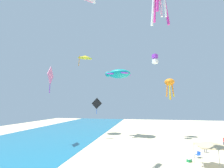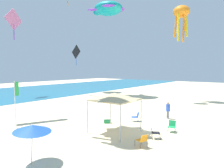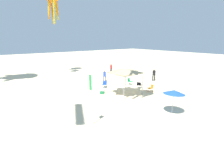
{
  "view_description": "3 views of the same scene",
  "coord_description": "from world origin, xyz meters",
  "px_view_note": "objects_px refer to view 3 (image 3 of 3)",
  "views": [
    {
      "loc": [
        -23.23,
        10.69,
        7.06
      ],
      "look_at": [
        2.41,
        15.77,
        10.87
      ],
      "focal_mm": 24.23,
      "sensor_mm": 36.0,
      "label": 1
    },
    {
      "loc": [
        -14.28,
        -5.56,
        4.66
      ],
      "look_at": [
        -1.66,
        4.19,
        3.44
      ],
      "focal_mm": 31.72,
      "sensor_mm": 36.0,
      "label": 2
    },
    {
      "loc": [
        -16.93,
        15.79,
        6.13
      ],
      "look_at": [
        -2.93,
        4.88,
        1.45
      ],
      "focal_mm": 27.94,
      "sensor_mm": 36.0,
      "label": 3
    }
  ],
  "objects_px": {
    "folding_chair_near_cooler": "(139,85)",
    "person_near_umbrella": "(154,74)",
    "folding_chair_left_of_tent": "(104,84)",
    "banner_flag": "(92,95)",
    "person_watching_sky": "(111,67)",
    "person_by_tent": "(105,75)",
    "canopy_tent": "(125,71)",
    "folding_chair_facing_ocean": "(151,88)",
    "folding_chair_right_of_tent": "(130,81)",
    "beach_umbrella": "(174,92)",
    "cooler_box": "(102,92)"
  },
  "relations": [
    {
      "from": "cooler_box",
      "to": "person_watching_sky",
      "type": "height_order",
      "value": "person_watching_sky"
    },
    {
      "from": "person_by_tent",
      "to": "beach_umbrella",
      "type": "bearing_deg",
      "value": 128.3
    },
    {
      "from": "person_near_umbrella",
      "to": "folding_chair_facing_ocean",
      "type": "bearing_deg",
      "value": 54.54
    },
    {
      "from": "beach_umbrella",
      "to": "person_near_umbrella",
      "type": "bearing_deg",
      "value": -43.1
    },
    {
      "from": "folding_chair_facing_ocean",
      "to": "folding_chair_right_of_tent",
      "type": "distance_m",
      "value": 3.94
    },
    {
      "from": "folding_chair_left_of_tent",
      "to": "folding_chair_near_cooler",
      "type": "height_order",
      "value": "same"
    },
    {
      "from": "canopy_tent",
      "to": "folding_chair_facing_ocean",
      "type": "xyz_separation_m",
      "value": [
        -1.28,
        -3.0,
        -2.16
      ]
    },
    {
      "from": "folding_chair_left_of_tent",
      "to": "person_watching_sky",
      "type": "xyz_separation_m",
      "value": [
        7.31,
        -6.72,
        0.5
      ]
    },
    {
      "from": "cooler_box",
      "to": "folding_chair_facing_ocean",
      "type": "bearing_deg",
      "value": -119.97
    },
    {
      "from": "folding_chair_left_of_tent",
      "to": "person_watching_sky",
      "type": "bearing_deg",
      "value": 96.71
    },
    {
      "from": "folding_chair_left_of_tent",
      "to": "banner_flag",
      "type": "relative_size",
      "value": 0.22
    },
    {
      "from": "folding_chair_left_of_tent",
      "to": "folding_chair_near_cooler",
      "type": "relative_size",
      "value": 1.0
    },
    {
      "from": "person_by_tent",
      "to": "person_near_umbrella",
      "type": "xyz_separation_m",
      "value": [
        -4.16,
        -5.99,
        0.09
      ]
    },
    {
      "from": "beach_umbrella",
      "to": "folding_chair_near_cooler",
      "type": "xyz_separation_m",
      "value": [
        6.87,
        -3.13,
        -1.32
      ]
    },
    {
      "from": "banner_flag",
      "to": "person_near_umbrella",
      "type": "bearing_deg",
      "value": -67.48
    },
    {
      "from": "folding_chair_right_of_tent",
      "to": "person_watching_sky",
      "type": "height_order",
      "value": "person_watching_sky"
    },
    {
      "from": "canopy_tent",
      "to": "person_near_umbrella",
      "type": "bearing_deg",
      "value": -75.28
    },
    {
      "from": "canopy_tent",
      "to": "cooler_box",
      "type": "bearing_deg",
      "value": 51.17
    },
    {
      "from": "banner_flag",
      "to": "person_watching_sky",
      "type": "relative_size",
      "value": 2.28
    },
    {
      "from": "folding_chair_near_cooler",
      "to": "person_by_tent",
      "type": "xyz_separation_m",
      "value": [
        5.63,
        1.31,
        0.48
      ]
    },
    {
      "from": "folding_chair_facing_ocean",
      "to": "beach_umbrella",
      "type": "bearing_deg",
      "value": -10.9
    },
    {
      "from": "person_near_umbrella",
      "to": "person_watching_sky",
      "type": "bearing_deg",
      "value": -63.45
    },
    {
      "from": "canopy_tent",
      "to": "folding_chair_facing_ocean",
      "type": "bearing_deg",
      "value": -113.04
    },
    {
      "from": "person_by_tent",
      "to": "folding_chair_near_cooler",
      "type": "bearing_deg",
      "value": 149.69
    },
    {
      "from": "folding_chair_left_of_tent",
      "to": "folding_chair_near_cooler",
      "type": "bearing_deg",
      "value": 6.01
    },
    {
      "from": "canopy_tent",
      "to": "cooler_box",
      "type": "distance_m",
      "value": 3.53
    },
    {
      "from": "beach_umbrella",
      "to": "cooler_box",
      "type": "distance_m",
      "value": 8.3
    },
    {
      "from": "canopy_tent",
      "to": "person_by_tent",
      "type": "xyz_separation_m",
      "value": [
        6.15,
        -1.6,
        -1.67
      ]
    },
    {
      "from": "folding_chair_left_of_tent",
      "to": "folding_chair_right_of_tent",
      "type": "height_order",
      "value": "same"
    },
    {
      "from": "beach_umbrella",
      "to": "folding_chair_near_cooler",
      "type": "height_order",
      "value": "beach_umbrella"
    },
    {
      "from": "folding_chair_left_of_tent",
      "to": "cooler_box",
      "type": "xyz_separation_m",
      "value": [
        -1.93,
        1.7,
        -0.27
      ]
    },
    {
      "from": "beach_umbrella",
      "to": "cooler_box",
      "type": "height_order",
      "value": "beach_umbrella"
    },
    {
      "from": "person_by_tent",
      "to": "banner_flag",
      "type": "bearing_deg",
      "value": 97.08
    },
    {
      "from": "folding_chair_near_cooler",
      "to": "cooler_box",
      "type": "bearing_deg",
      "value": 46.19
    },
    {
      "from": "person_near_umbrella",
      "to": "person_by_tent",
      "type": "bearing_deg",
      "value": -15.68
    },
    {
      "from": "canopy_tent",
      "to": "folding_chair_near_cooler",
      "type": "distance_m",
      "value": 3.66
    },
    {
      "from": "canopy_tent",
      "to": "person_watching_sky",
      "type": "xyz_separation_m",
      "value": [
        10.85,
        -6.43,
        -1.66
      ]
    },
    {
      "from": "beach_umbrella",
      "to": "folding_chair_right_of_tent",
      "type": "height_order",
      "value": "beach_umbrella"
    },
    {
      "from": "person_by_tent",
      "to": "person_watching_sky",
      "type": "distance_m",
      "value": 6.74
    },
    {
      "from": "folding_chair_facing_ocean",
      "to": "folding_chair_near_cooler",
      "type": "height_order",
      "value": "same"
    },
    {
      "from": "person_by_tent",
      "to": "person_watching_sky",
      "type": "height_order",
      "value": "person_watching_sky"
    },
    {
      "from": "folding_chair_left_of_tent",
      "to": "person_by_tent",
      "type": "bearing_deg",
      "value": 103.43
    },
    {
      "from": "folding_chair_facing_ocean",
      "to": "folding_chair_left_of_tent",
      "type": "height_order",
      "value": "same"
    },
    {
      "from": "beach_umbrella",
      "to": "folding_chair_near_cooler",
      "type": "distance_m",
      "value": 7.66
    },
    {
      "from": "folding_chair_right_of_tent",
      "to": "person_by_tent",
      "type": "xyz_separation_m",
      "value": [
        3.5,
        1.71,
        0.48
      ]
    },
    {
      "from": "person_near_umbrella",
      "to": "person_watching_sky",
      "type": "relative_size",
      "value": 1.08
    },
    {
      "from": "folding_chair_left_of_tent",
      "to": "person_watching_sky",
      "type": "distance_m",
      "value": 9.94
    },
    {
      "from": "folding_chair_left_of_tent",
      "to": "banner_flag",
      "type": "bearing_deg",
      "value": -81.37
    },
    {
      "from": "banner_flag",
      "to": "person_watching_sky",
      "type": "distance_m",
      "value": 19.83
    },
    {
      "from": "folding_chair_near_cooler",
      "to": "person_near_umbrella",
      "type": "distance_m",
      "value": 4.94
    }
  ]
}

